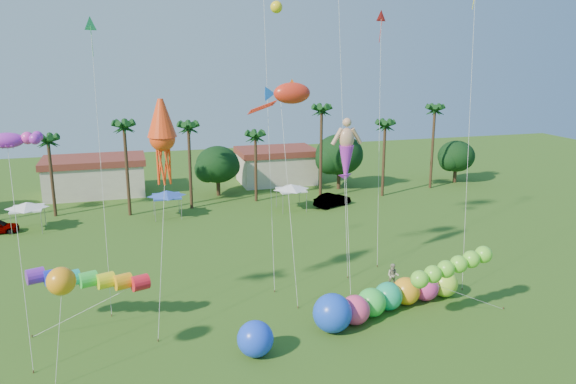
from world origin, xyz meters
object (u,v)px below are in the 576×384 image
object	(u,v)px
car_b	(332,200)
caterpillar_inflatable	(383,299)
blue_ball	(255,339)
spectator_b	(393,276)

from	to	relation	value
car_b	caterpillar_inflatable	world-z (taller)	caterpillar_inflatable
car_b	caterpillar_inflatable	bearing A→B (deg)	142.67
car_b	blue_ball	xyz separation A→B (m)	(-16.37, -30.20, 0.33)
caterpillar_inflatable	car_b	bearing A→B (deg)	60.29
car_b	spectator_b	distance (m)	23.60
spectator_b	car_b	bearing A→B (deg)	113.30
blue_ball	spectator_b	bearing A→B (deg)	28.75
car_b	blue_ball	world-z (taller)	blue_ball
spectator_b	blue_ball	xyz separation A→B (m)	(-12.59, -6.91, 0.16)
car_b	spectator_b	xyz separation A→B (m)	(-3.77, -23.29, 0.17)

